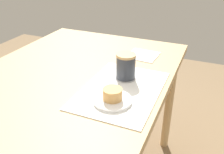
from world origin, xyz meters
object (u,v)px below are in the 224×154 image
pastry_plate (112,100)px  pastry (112,94)px  dining_table (59,99)px  coffee_mug (126,66)px

pastry_plate → pastry: pastry is taller
dining_table → coffee_mug: 0.32m
pastry_plate → pastry: size_ratio=2.02×
pastry → coffee_mug: coffee_mug is taller
dining_table → pastry_plate: 0.27m
pastry → coffee_mug: bearing=5.7°
dining_table → coffee_mug: (0.16, -0.24, 0.13)m
pastry_plate → coffee_mug: size_ratio=1.24×
pastry_plate → coffee_mug: coffee_mug is taller
dining_table → pastry_plate: (-0.03, -0.26, 0.08)m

